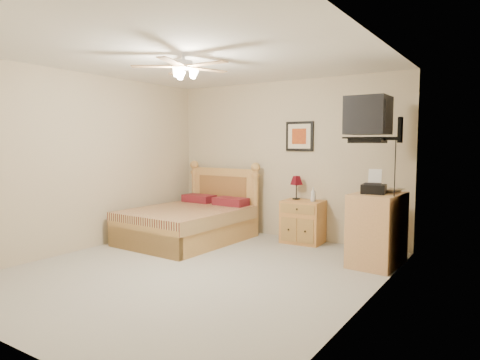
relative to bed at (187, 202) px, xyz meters
The scene contains 17 objects.
floor 1.68m from the bed, 45.60° to the right, with size 4.50×4.50×0.00m, color #9E9A8E.
ceiling 2.46m from the bed, 45.60° to the right, with size 4.00×4.50×0.04m, color white.
wall_back 1.70m from the bed, 45.86° to the left, with size 4.00×0.04×2.50m, color #C0AF8D.
wall_front 3.60m from the bed, 71.97° to the right, with size 4.00×0.04×2.50m, color #C0AF8D.
wall_left 1.58m from the bed, 128.89° to the right, with size 0.04×4.50×2.50m, color #C0AF8D.
wall_right 3.36m from the bed, 19.88° to the right, with size 0.04×4.50×2.50m, color #C0AF8D.
bed is the anchor object (origin of this frame).
nightstand 1.80m from the bed, 29.80° to the left, with size 0.60×0.45×0.65m, color #BE7539.
table_lamp 1.71m from the bed, 35.00° to the left, with size 0.20×0.20×0.36m, color #5D0A15, non-canonical shape.
lotion_bottle 1.93m from the bed, 26.94° to the left, with size 0.08×0.08×0.21m, color silver.
framed_picture 2.03m from the bed, 39.08° to the left, with size 0.46×0.04×0.46m, color black.
dresser 2.85m from the bed, ahead, with size 0.53×0.76×0.90m, color #B3834E.
fax_machine 2.83m from the bed, ahead, with size 0.28×0.30×0.30m, color black, non-canonical shape.
magazine_lower 2.90m from the bed, 10.75° to the left, with size 0.18×0.24×0.02m, color tan.
magazine_upper 2.90m from the bed, 10.71° to the left, with size 0.21×0.28×0.02m, color tan.
wall_tv 3.10m from the bed, ahead, with size 0.56×0.46×0.58m, color black, non-canonical shape.
ceiling_fan 2.46m from the bed, 50.28° to the right, with size 1.14×1.14×0.28m, color silver, non-canonical shape.
Camera 1 is at (3.16, -3.89, 1.52)m, focal length 32.00 mm.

